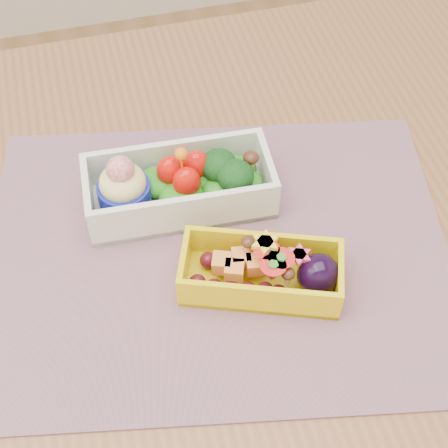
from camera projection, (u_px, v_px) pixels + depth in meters
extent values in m
cube|color=brown|center=(246.00, 266.00, 0.71)|extent=(1.20, 0.80, 0.04)
cube|color=gray|center=(218.00, 253.00, 0.69)|extent=(0.53, 0.44, 0.00)
cube|color=silver|center=(179.00, 186.00, 0.71)|extent=(0.20, 0.10, 0.05)
ellipsoid|color=green|center=(180.00, 191.00, 0.72)|extent=(0.18, 0.08, 0.02)
cylinder|color=#1620A6|center=(125.00, 197.00, 0.70)|extent=(0.05, 0.05, 0.03)
sphere|color=red|center=(120.00, 170.00, 0.67)|extent=(0.03, 0.03, 0.03)
ellipsoid|color=red|center=(171.00, 171.00, 0.70)|extent=(0.03, 0.03, 0.04)
ellipsoid|color=red|center=(187.00, 182.00, 0.69)|extent=(0.03, 0.03, 0.04)
ellipsoid|color=red|center=(196.00, 165.00, 0.71)|extent=(0.03, 0.03, 0.04)
sphere|color=orange|center=(181.00, 154.00, 0.68)|extent=(0.01, 0.01, 0.01)
ellipsoid|color=black|center=(219.00, 165.00, 0.71)|extent=(0.04, 0.04, 0.03)
ellipsoid|color=black|center=(235.00, 176.00, 0.70)|extent=(0.04, 0.04, 0.03)
ellipsoid|color=#3F2111|center=(251.00, 158.00, 0.71)|extent=(0.02, 0.02, 0.01)
cube|color=yellow|center=(261.00, 272.00, 0.65)|extent=(0.17, 0.12, 0.04)
ellipsoid|color=#4B0E19|center=(228.00, 277.00, 0.66)|extent=(0.09, 0.07, 0.02)
cube|color=orange|center=(238.00, 264.00, 0.65)|extent=(0.05, 0.04, 0.02)
cone|color=red|center=(266.00, 256.00, 0.65)|extent=(0.03, 0.03, 0.03)
cone|color=red|center=(281.00, 266.00, 0.64)|extent=(0.03, 0.03, 0.03)
cone|color=red|center=(272.00, 273.00, 0.63)|extent=(0.03, 0.03, 0.03)
cylinder|color=yellow|center=(265.00, 243.00, 0.64)|extent=(0.03, 0.03, 0.01)
cylinder|color=#E53F5B|center=(299.00, 255.00, 0.64)|extent=(0.03, 0.03, 0.01)
ellipsoid|color=#3F2111|center=(248.00, 251.00, 0.65)|extent=(0.01, 0.01, 0.01)
ellipsoid|color=#3F2111|center=(288.00, 278.00, 0.63)|extent=(0.01, 0.01, 0.01)
ellipsoid|color=black|center=(318.00, 274.00, 0.64)|extent=(0.04, 0.04, 0.04)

